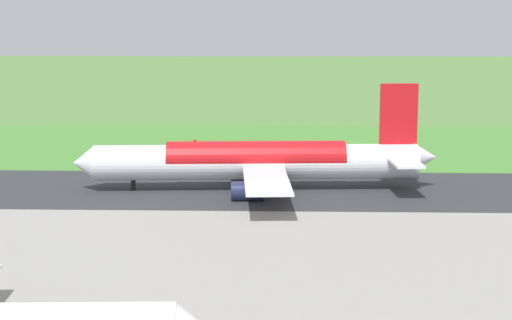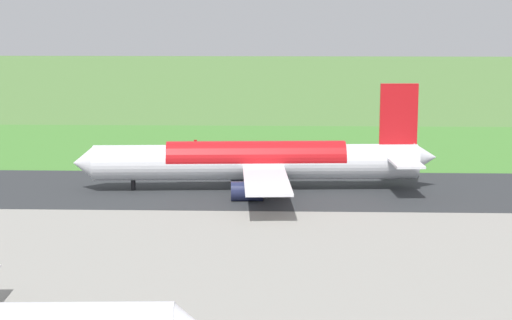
{
  "view_description": "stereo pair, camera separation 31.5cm",
  "coord_description": "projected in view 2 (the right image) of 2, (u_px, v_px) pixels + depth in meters",
  "views": [
    {
      "loc": [
        4.17,
        124.86,
        26.01
      ],
      "look_at": [
        8.29,
        0.0,
        4.5
      ],
      "focal_mm": 60.03,
      "sensor_mm": 36.0,
      "label": 1
    },
    {
      "loc": [
        3.85,
        124.85,
        26.01
      ],
      "look_at": [
        8.29,
        0.0,
        4.5
      ],
      "focal_mm": 60.03,
      "sensor_mm": 36.0,
      "label": 2
    }
  ],
  "objects": [
    {
      "name": "ground_plane",
      "position": [
        312.0,
        190.0,
        127.24
      ],
      "size": [
        800.0,
        800.0,
        0.0
      ],
      "primitive_type": "plane",
      "color": "#547F3D"
    },
    {
      "name": "airliner_main",
      "position": [
        259.0,
        161.0,
        126.8
      ],
      "size": [
        54.14,
        44.3,
        15.88
      ],
      "color": "white",
      "rests_on": "ground"
    },
    {
      "name": "grass_verge_foreground",
      "position": [
        307.0,
        154.0,
        159.68
      ],
      "size": [
        600.0,
        80.0,
        0.04
      ],
      "primitive_type": "cube",
      "color": "#478534",
      "rests_on": "ground"
    },
    {
      "name": "traffic_cone_orange",
      "position": [
        167.0,
        152.0,
        160.76
      ],
      "size": [
        0.4,
        0.4,
        0.55
      ],
      "primitive_type": "cone",
      "color": "orange",
      "rests_on": "ground"
    },
    {
      "name": "runway_asphalt",
      "position": [
        312.0,
        190.0,
        127.23
      ],
      "size": [
        600.0,
        28.51,
        0.06
      ],
      "primitive_type": "cube",
      "color": "#2D3033",
      "rests_on": "ground"
    },
    {
      "name": "no_stopping_sign",
      "position": [
        196.0,
        145.0,
        160.78
      ],
      "size": [
        0.6,
        0.1,
        2.52
      ],
      "color": "slate",
      "rests_on": "ground"
    }
  ]
}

